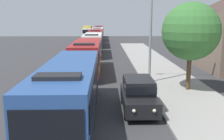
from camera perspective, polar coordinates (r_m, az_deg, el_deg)
bus_lead at (r=13.73m, az=-8.92°, el=-4.28°), size 2.58×11.09×3.21m
bus_second_in_line at (r=26.01m, az=-5.40°, el=3.05°), size 2.58×10.49×3.21m
bus_middle at (r=38.70m, az=-4.12°, el=5.69°), size 2.58×10.49×3.21m
bus_fourth_in_line at (r=51.40m, az=-3.47°, el=7.02°), size 2.58×11.20×3.21m
bus_rear at (r=64.04m, az=-3.08°, el=7.82°), size 2.58×12.16×3.21m
bus_tail_end at (r=77.57m, az=-2.80°, el=8.38°), size 2.58×11.01×3.21m
white_suv at (r=15.47m, az=5.70°, el=-4.98°), size 1.86×4.61×1.90m
box_truck_oncoming at (r=76.18m, az=-5.34°, el=8.30°), size 2.35×6.85×3.15m
streetlamp_mid at (r=21.48m, az=8.37°, el=11.26°), size 5.80×0.28×8.66m
roadside_tree at (r=19.77m, az=16.59°, el=7.93°), size 4.13×4.13×6.29m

